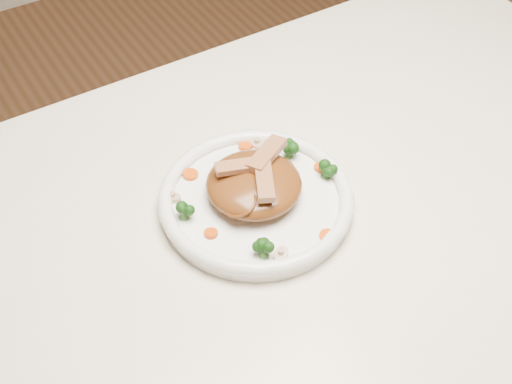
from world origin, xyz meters
TOP-DOWN VIEW (x-y plane):
  - table at (0.00, 0.00)m, footprint 1.20×0.80m
  - plate at (-0.08, 0.05)m, footprint 0.34×0.34m
  - noodle_mound at (-0.08, 0.05)m, footprint 0.17×0.17m
  - chicken_a at (-0.05, 0.07)m, footprint 0.08×0.06m
  - chicken_b at (-0.09, 0.07)m, footprint 0.07×0.04m
  - chicken_c at (-0.07, 0.03)m, footprint 0.05×0.07m
  - broccoli_0 at (0.01, 0.09)m, footprint 0.03×0.03m
  - broccoli_1 at (-0.17, 0.07)m, footprint 0.04×0.04m
  - broccoli_2 at (-0.12, -0.04)m, footprint 0.03×0.03m
  - broccoli_3 at (0.03, 0.03)m, footprint 0.03×0.03m
  - carrot_0 at (-0.04, 0.14)m, footprint 0.03×0.03m
  - carrot_1 at (-0.16, 0.02)m, footprint 0.02×0.02m
  - carrot_2 at (0.03, 0.05)m, footprint 0.02×0.02m
  - carrot_3 at (-0.13, 0.13)m, footprint 0.02×0.02m
  - carrot_4 at (-0.03, -0.06)m, footprint 0.02×0.02m
  - mushroom_0 at (-0.10, -0.05)m, footprint 0.03×0.03m
  - mushroom_1 at (0.01, 0.11)m, footprint 0.03×0.03m
  - mushroom_2 at (-0.17, 0.10)m, footprint 0.03×0.03m
  - mushroom_3 at (-0.02, 0.14)m, footprint 0.03×0.03m

SIDE VIEW (x-z plane):
  - table at x=0.00m, z-range 0.28..1.03m
  - plate at x=-0.08m, z-range 0.75..0.77m
  - carrot_0 at x=-0.04m, z-range 0.77..0.77m
  - carrot_1 at x=-0.16m, z-range 0.77..0.77m
  - carrot_2 at x=0.03m, z-range 0.77..0.77m
  - carrot_3 at x=-0.13m, z-range 0.77..0.77m
  - carrot_4 at x=-0.03m, z-range 0.77..0.77m
  - mushroom_0 at x=-0.10m, z-range 0.77..0.77m
  - mushroom_1 at x=0.01m, z-range 0.77..0.77m
  - mushroom_2 at x=-0.17m, z-range 0.77..0.77m
  - mushroom_3 at x=-0.02m, z-range 0.77..0.77m
  - broccoli_3 at x=0.03m, z-range 0.77..0.79m
  - broccoli_2 at x=-0.12m, z-range 0.77..0.79m
  - broccoli_0 at x=0.01m, z-range 0.77..0.80m
  - broccoli_1 at x=-0.17m, z-range 0.77..0.80m
  - noodle_mound at x=-0.08m, z-range 0.77..0.81m
  - chicken_b at x=-0.09m, z-range 0.81..0.82m
  - chicken_c at x=-0.07m, z-range 0.81..0.82m
  - chicken_a at x=-0.05m, z-range 0.81..0.82m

